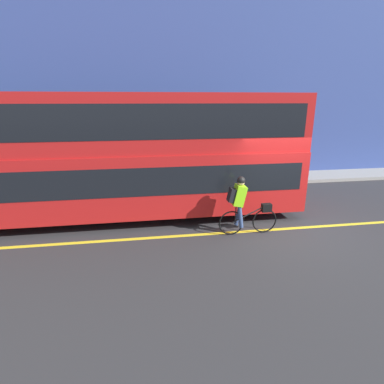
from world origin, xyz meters
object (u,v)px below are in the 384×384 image
street_sign_post (243,147)px  trash_bin (88,174)px  cyclist_on_bike (243,204)px  bus (99,151)px

street_sign_post → trash_bin: bearing=179.9°
cyclist_on_bike → street_sign_post: street_sign_post is taller
bus → street_sign_post: bus is taller
bus → trash_bin: size_ratio=13.48×
cyclist_on_bike → trash_bin: size_ratio=1.83×
trash_bin → bus: bearing=-73.3°
cyclist_on_bike → trash_bin: 7.22m
bus → trash_bin: 3.89m
bus → trash_bin: bus is taller
bus → cyclist_on_bike: bus is taller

